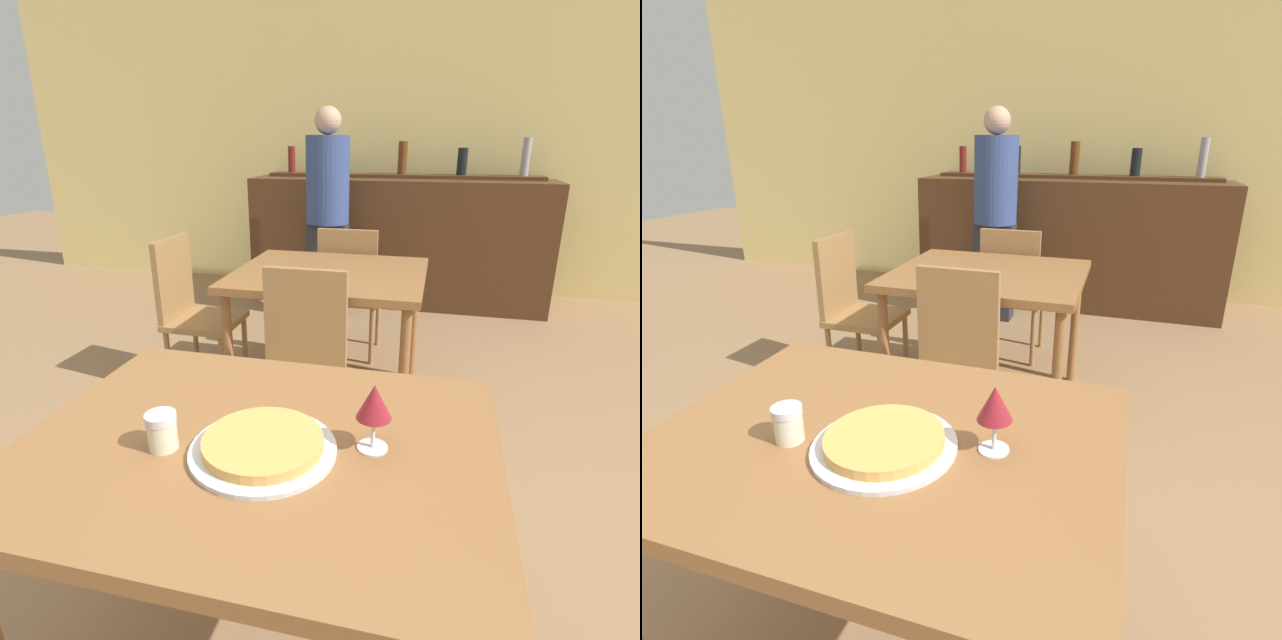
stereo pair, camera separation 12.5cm
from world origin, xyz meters
TOP-DOWN VIEW (x-y plane):
  - wall_back at (0.00, 4.07)m, footprint 8.00×0.05m
  - dining_table_near at (0.00, 0.00)m, footprint 1.09×0.85m
  - dining_table_far at (-0.19, 1.61)m, footprint 1.01×0.88m
  - bar_counter at (0.00, 3.57)m, footprint 2.60×0.56m
  - bar_back_shelf at (0.02, 3.71)m, footprint 2.39×0.24m
  - chair_far_side_front at (-0.19, 1.00)m, footprint 0.40×0.40m
  - chair_far_side_back at (-0.19, 2.21)m, footprint 0.40×0.40m
  - chair_far_side_left at (-1.02, 1.61)m, footprint 0.40×0.40m
  - pizza_tray at (0.03, -0.05)m, footprint 0.33×0.33m
  - cheese_shaker at (-0.20, -0.08)m, footprint 0.07×0.07m
  - person_standing at (-0.51, 2.99)m, footprint 0.34×0.34m
  - wine_glass at (0.26, 0.02)m, footprint 0.08×0.08m

SIDE VIEW (x-z plane):
  - chair_far_side_front at x=-0.19m, z-range 0.06..0.96m
  - chair_far_side_back at x=-0.19m, z-range 0.06..0.96m
  - chair_far_side_left at x=-1.02m, z-range 0.06..0.96m
  - bar_counter at x=0.00m, z-range 0.00..1.10m
  - dining_table_far at x=-0.19m, z-range 0.30..1.06m
  - dining_table_near at x=0.00m, z-range 0.30..1.08m
  - pizza_tray at x=0.03m, z-range 0.77..0.81m
  - cheese_shaker at x=-0.20m, z-range 0.78..0.86m
  - wine_glass at x=0.26m, z-range 0.81..0.97m
  - person_standing at x=-0.51m, z-range 0.07..1.73m
  - bar_back_shelf at x=0.02m, z-range 0.99..1.33m
  - wall_back at x=0.00m, z-range 0.00..2.80m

